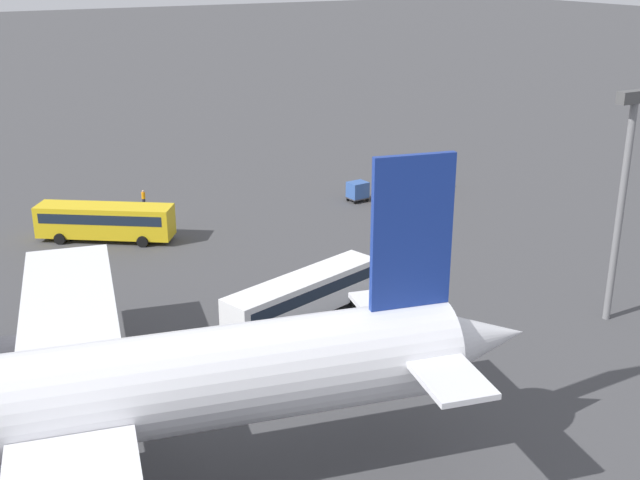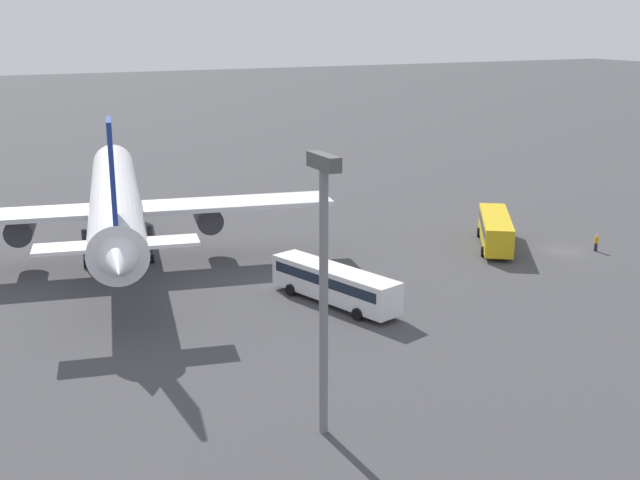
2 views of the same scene
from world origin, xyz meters
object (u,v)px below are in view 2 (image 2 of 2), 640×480
at_px(shuttle_bus_near, 495,228).
at_px(worker_person, 596,243).
at_px(shuttle_bus_far, 335,282).
at_px(airplane, 115,202).

relative_size(shuttle_bus_near, worker_person, 6.64).
distance_m(shuttle_bus_far, worker_person, 31.08).
bearing_deg(shuttle_bus_near, worker_person, -91.91).
bearing_deg(airplane, shuttle_bus_far, -134.50).
xyz_separation_m(airplane, worker_person, (-18.11, -44.31, -5.09)).
bearing_deg(shuttle_bus_far, worker_person, -103.02).
height_order(shuttle_bus_near, worker_person, shuttle_bus_near).
xyz_separation_m(airplane, shuttle_bus_near, (-12.15, -36.16, -4.02)).
bearing_deg(worker_person, shuttle_bus_near, 53.83).
distance_m(shuttle_bus_near, shuttle_bus_far, 24.18).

